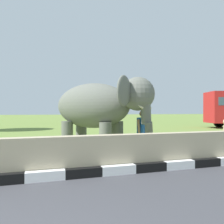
{
  "coord_description": "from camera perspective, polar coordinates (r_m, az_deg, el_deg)",
  "views": [
    {
      "loc": [
        0.85,
        -1.44,
        1.63
      ],
      "look_at": [
        3.41,
        6.57,
        1.6
      ],
      "focal_mm": 37.01,
      "sensor_mm": 36.0,
      "label": 1
    }
  ],
  "objects": [
    {
      "name": "elephant",
      "position": [
        8.64,
        -2.87,
        1.37
      ],
      "size": [
        3.81,
        3.86,
        2.8
      ],
      "color": "#63665C",
      "rests_on": "ground_plane"
    },
    {
      "name": "person_handler",
      "position": [
        8.51,
        7.55,
        -4.54
      ],
      "size": [
        0.6,
        0.44,
        1.66
      ],
      "color": "navy",
      "rests_on": "ground_plane"
    },
    {
      "name": "barrier_parapet",
      "position": [
        6.09,
        -6.61,
        -10.5
      ],
      "size": [
        28.0,
        0.36,
        1.0
      ],
      "primitive_type": "cube",
      "color": "tan",
      "rests_on": "ground_plane"
    }
  ]
}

